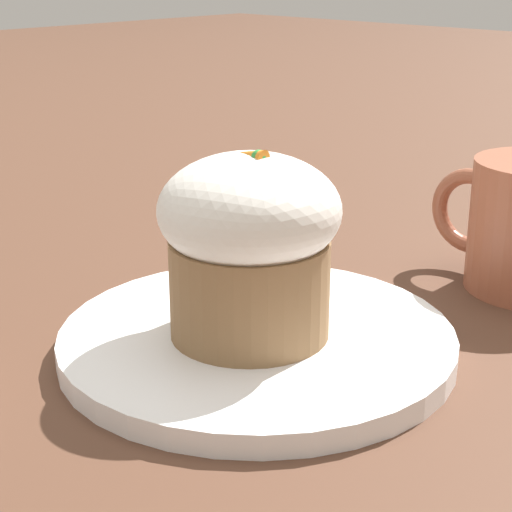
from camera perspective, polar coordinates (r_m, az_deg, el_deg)
ground_plane at (r=0.49m, az=0.07°, el=-6.35°), size 4.00×4.00×0.00m
dessert_plate at (r=0.49m, az=0.07°, el=-5.66°), size 0.22×0.22×0.01m
carrot_cake at (r=0.46m, az=-0.00°, el=0.75°), size 0.10×0.10×0.11m
spoon at (r=0.49m, az=-0.27°, el=-4.18°), size 0.08×0.12×0.01m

